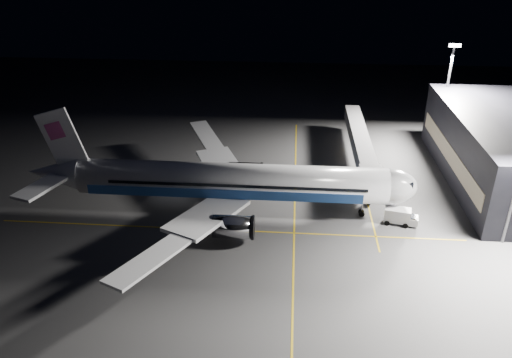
{
  "coord_description": "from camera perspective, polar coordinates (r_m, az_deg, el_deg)",
  "views": [
    {
      "loc": [
        9.28,
        -68.87,
        40.48
      ],
      "look_at": [
        3.86,
        -0.47,
        6.0
      ],
      "focal_mm": 35.0,
      "sensor_mm": 36.0,
      "label": 1
    }
  ],
  "objects": [
    {
      "name": "baggage_tug",
      "position": [
        92.49,
        -9.0,
        0.96
      ],
      "size": [
        2.76,
        2.31,
        1.86
      ],
      "rotation": [
        0.0,
        0.0,
        0.11
      ],
      "color": "black",
      "rests_on": "ground"
    },
    {
      "name": "service_truck",
      "position": [
        79.18,
        16.18,
        -4.09
      ],
      "size": [
        5.33,
        3.03,
        2.57
      ],
      "rotation": [
        0.0,
        0.0,
        -0.21
      ],
      "color": "silver",
      "rests_on": "ground"
    },
    {
      "name": "guide_line_side",
      "position": [
        89.56,
        12.19,
        -0.84
      ],
      "size": [
        0.25,
        40.0,
        0.01
      ],
      "primitive_type": "cube",
      "color": "gold",
      "rests_on": "ground"
    },
    {
      "name": "airliner",
      "position": [
        78.09,
        -3.59,
        -0.27
      ],
      "size": [
        61.48,
        54.22,
        16.64
      ],
      "color": "silver",
      "rests_on": "ground"
    },
    {
      "name": "terminal",
      "position": [
        96.98,
        26.45,
        2.94
      ],
      "size": [
        18.12,
        40.0,
        12.0
      ],
      "color": "black",
      "rests_on": "ground"
    },
    {
      "name": "jet_bridge",
      "position": [
        94.91,
        11.91,
        3.85
      ],
      "size": [
        3.6,
        34.4,
        6.3
      ],
      "color": "#B2B2B7",
      "rests_on": "ground"
    },
    {
      "name": "safety_cone_a",
      "position": [
        90.05,
        -1.19,
        0.19
      ],
      "size": [
        0.43,
        0.43,
        0.64
      ],
      "primitive_type": "cone",
      "color": "orange",
      "rests_on": "ground"
    },
    {
      "name": "safety_cone_c",
      "position": [
        92.64,
        -5.34,
        0.82
      ],
      "size": [
        0.35,
        0.35,
        0.52
      ],
      "primitive_type": "cone",
      "color": "orange",
      "rests_on": "ground"
    },
    {
      "name": "guide_line_cross",
      "position": [
        75.35,
        -3.28,
        -5.86
      ],
      "size": [
        70.0,
        0.25,
        0.01
      ],
      "primitive_type": "cube",
      "color": "gold",
      "rests_on": "ground"
    },
    {
      "name": "floodlight_mast_north",
      "position": [
        109.12,
        21.04,
        9.99
      ],
      "size": [
        2.4,
        0.68,
        20.7
      ],
      "color": "#59595E",
      "rests_on": "ground"
    },
    {
      "name": "guide_line_main",
      "position": [
        79.89,
        4.43,
        -3.85
      ],
      "size": [
        0.25,
        80.0,
        0.01
      ],
      "primitive_type": "cube",
      "color": "gold",
      "rests_on": "ground"
    },
    {
      "name": "ground",
      "position": [
        80.42,
        -2.72,
        -3.58
      ],
      "size": [
        200.0,
        200.0,
        0.0
      ],
      "primitive_type": "plane",
      "color": "#4C4C4F",
      "rests_on": "ground"
    },
    {
      "name": "safety_cone_b",
      "position": [
        84.12,
        -4.51,
        -1.92
      ],
      "size": [
        0.44,
        0.44,
        0.66
      ],
      "primitive_type": "cone",
      "color": "orange",
      "rests_on": "ground"
    }
  ]
}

